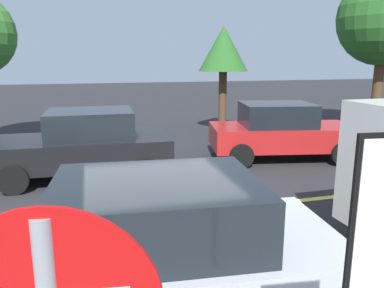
{
  "coord_description": "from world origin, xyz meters",
  "views": [
    {
      "loc": [
        -1.09,
        -6.31,
        2.78
      ],
      "look_at": [
        0.97,
        1.22,
        1.02
      ],
      "focal_mm": 35.33,
      "sensor_mm": 36.0,
      "label": 1
    }
  ],
  "objects_px": {
    "car_silver_far_lane": "(143,254)",
    "tree_centre_verge": "(223,51)",
    "car_red_approaching": "(281,131)",
    "car_black_near_curb": "(85,144)"
  },
  "relations": [
    {
      "from": "car_red_approaching",
      "to": "tree_centre_verge",
      "type": "xyz_separation_m",
      "value": [
        -0.28,
        4.12,
        2.29
      ]
    },
    {
      "from": "car_silver_far_lane",
      "to": "car_black_near_curb",
      "type": "relative_size",
      "value": 1.07
    },
    {
      "from": "car_black_near_curb",
      "to": "car_silver_far_lane",
      "type": "bearing_deg",
      "value": -83.83
    },
    {
      "from": "tree_centre_verge",
      "to": "car_silver_far_lane",
      "type": "bearing_deg",
      "value": -114.08
    },
    {
      "from": "car_red_approaching",
      "to": "car_black_near_curb",
      "type": "bearing_deg",
      "value": -176.31
    },
    {
      "from": "car_silver_far_lane",
      "to": "car_black_near_curb",
      "type": "bearing_deg",
      "value": 96.17
    },
    {
      "from": "car_silver_far_lane",
      "to": "tree_centre_verge",
      "type": "distance_m",
      "value": 11.2
    },
    {
      "from": "car_silver_far_lane",
      "to": "car_red_approaching",
      "type": "relative_size",
      "value": 1.04
    },
    {
      "from": "car_black_near_curb",
      "to": "tree_centre_verge",
      "type": "height_order",
      "value": "tree_centre_verge"
    },
    {
      "from": "car_silver_far_lane",
      "to": "car_black_near_curb",
      "type": "height_order",
      "value": "car_black_near_curb"
    }
  ]
}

